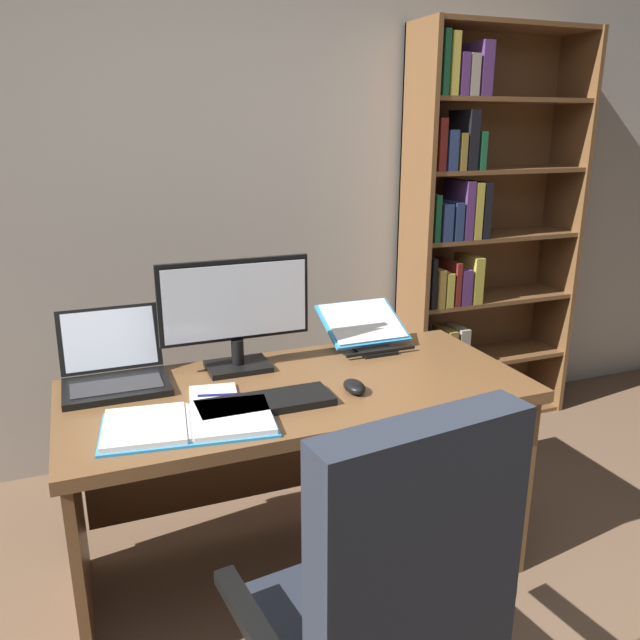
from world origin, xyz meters
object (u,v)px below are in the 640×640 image
Objects in this scene: computer_mouse at (354,387)px; pen at (220,395)px; desk at (292,430)px; monitor at (236,314)px; open_binder at (189,423)px; notepad at (214,398)px; laptop at (114,370)px; bookshelf at (473,234)px; keyboard at (266,403)px; office_chair at (383,635)px; reading_stand_with_book at (365,326)px.

pen is (-0.42, 0.11, -0.01)m from computer_mouse.
monitor is at bearing 134.67° from desk.
pen is at bearing -162.43° from desk.
open_binder is 0.19m from notepad.
monitor reaches higher than laptop.
open_binder is 3.74× the size of pen.
bookshelf reaches higher than computer_mouse.
open_binder reaches higher than notepad.
pen is (0.02, 0.00, 0.01)m from notepad.
keyboard is at bearing -42.61° from pen.
notepad is (-0.21, 0.79, 0.30)m from office_chair.
bookshelf is 1.08m from reading_stand_with_book.
monitor is 1.26× the size of keyboard.
desk is at bearing -15.60° from laptop.
reading_stand_with_book reaches higher than notepad.
bookshelf is 1.99m from open_binder.
office_chair is 0.79m from computer_mouse.
bookshelf is (1.27, 0.80, 0.50)m from desk.
desk is 0.33m from computer_mouse.
office_chair is 0.75m from keyboard.
monitor is at bearing 59.55° from notepad.
laptop is 2.40× the size of pen.
open_binder reaches higher than desk.
office_chair is at bearing -76.83° from pen.
pen is at bearing -116.70° from monitor.
bookshelf is 1.80m from pen.
laptop is at bearing 153.91° from computer_mouse.
monitor is 0.55m from reading_stand_with_book.
computer_mouse is (0.30, -0.34, -0.18)m from monitor.
open_binder is at bearing -123.86° from notepad.
keyboard is 1.33× the size of reading_stand_with_book.
computer_mouse is at bearing -52.03° from desk.
computer_mouse is (0.72, -0.35, -0.03)m from laptop.
bookshelf is 6.37× the size of reading_stand_with_book.
laptop is 0.44m from open_binder.
office_chair reaches higher than keyboard.
desk is at bearing 17.57° from pen.
bookshelf is 1.97× the size of office_chair.
notepad is (0.28, -0.24, -0.05)m from laptop.
open_binder is at bearing -174.76° from computer_mouse.
desk is 0.32m from keyboard.
computer_mouse is at bearing 0.00° from keyboard.
notepad is at bearing -120.45° from monitor.
laptop is 0.39m from pen.
office_chair is at bearing -95.33° from desk.
office_chair is 0.87m from pen.
pen is (-0.12, -0.24, -0.19)m from monitor.
notepad is (-1.56, -0.89, -0.29)m from bookshelf.
pen reaches higher than desk.
laptop is 0.64× the size of open_binder.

